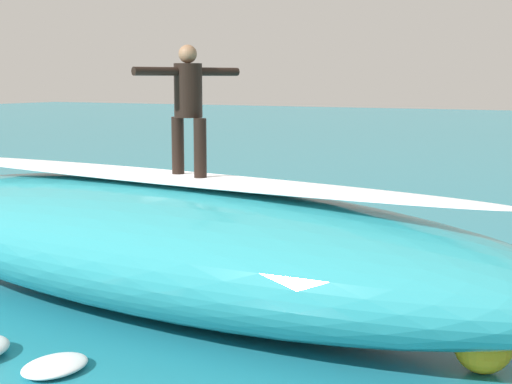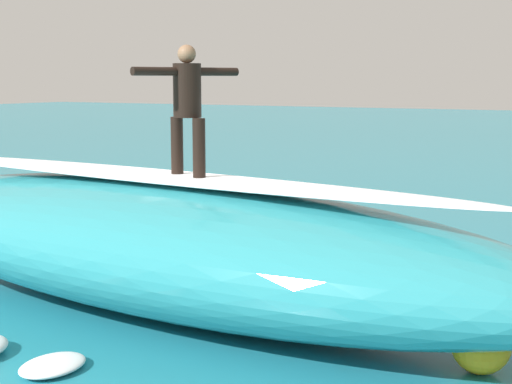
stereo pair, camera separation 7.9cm
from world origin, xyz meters
name	(u,v)px [view 1 (the left image)]	position (x,y,z in m)	size (l,w,h in m)	color
ground_plane	(251,278)	(0.00, 0.00, 0.00)	(120.00, 120.00, 0.00)	teal
wave_crest	(162,244)	(0.24, 1.67, 0.75)	(9.89, 2.84, 1.51)	teal
wave_foam_lip	(161,176)	(0.24, 1.67, 1.55)	(8.41, 0.99, 0.08)	white
surfboard_riding	(189,179)	(-0.18, 1.71, 1.54)	(1.98, 0.52, 0.07)	#33B2D1
surfer_riding	(188,100)	(-0.18, 1.71, 2.43)	(0.59, 1.32, 1.46)	black
surfboard_paddling	(305,252)	(-0.03, -1.64, 0.04)	(1.93, 0.51, 0.08)	yellow
surfer_paddling	(304,239)	(0.05, -1.76, 0.22)	(1.19, 1.61, 0.33)	black
buoy_marker	(483,343)	(-3.57, 1.99, 0.28)	(0.55, 0.55, 0.93)	orange
foam_patch_mid	(55,366)	(-0.13, 3.88, 0.05)	(0.70, 0.52, 0.11)	white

